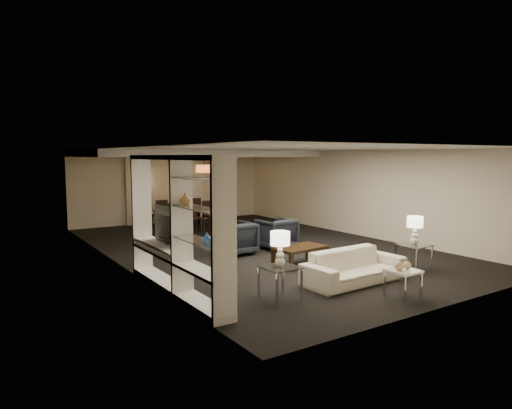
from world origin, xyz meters
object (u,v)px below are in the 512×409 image
Objects in this scene: armchair_left at (235,238)px; floor_lamp at (147,202)px; sofa at (354,266)px; chair_fr at (193,211)px; marble_table at (403,284)px; chair_nr at (211,216)px; side_table_left at (280,282)px; chair_nm at (194,217)px; table_lamp_left at (280,249)px; dining_table at (185,219)px; vase_blue at (207,238)px; armchair_right at (276,234)px; chair_fl at (159,214)px; pendant_light at (204,169)px; chair_nl at (175,218)px; floor_speaker at (140,243)px; side_table_right at (414,257)px; chair_fm at (177,213)px; vase_amber at (185,199)px; television at (162,226)px; table_lamp_right at (415,230)px; coffee_table at (300,256)px.

armchair_left is 5.65m from floor_lamp.
sofa is 8.08m from chair_fr.
marble_table is 7.89m from chair_nr.
chair_nr is 1.00× the size of chair_fr.
side_table_left is 6.97m from chair_nm.
table_lamp_left reaches higher than dining_table.
vase_blue reaches higher than marble_table.
chair_fl reaches higher than armchair_right.
armchair_right is (0.03, -3.93, -1.54)m from pendant_light.
pendant_light is 0.25× the size of sofa.
chair_fr is at bearing 42.69° from chair_nl.
chair_nr reaches higher than marble_table.
floor_lamp is (-0.70, 2.17, 0.30)m from chair_nm.
chair_nr is (3.49, 3.50, -0.05)m from floor_speaker.
floor_speaker is 4.94m from chair_nr.
table_lamp_left is 0.63× the size of chair_fl.
side_table_right is 0.61× the size of chair_fm.
television is at bearing 88.43° from vase_amber.
chair_fl is at bearing -77.49° from armchair_right.
side_table_left is 3.01× the size of vase_amber.
sofa is at bearing 0.00° from side_table_left.
pendant_light is 0.62× the size of armchair_right.
side_table_right is 7.61m from dining_table.
vase_amber reaches higher than chair_nl.
chair_nr is at bearing -59.15° from floor_lamp.
pendant_light is 0.29× the size of dining_table.
armchair_left is 4.76m from chair_fl.
table_lamp_left is 0.51× the size of television.
floor_speaker is 1.11× the size of chair_nm.
table_lamp_right reaches higher than armchair_left.
armchair_left is 0.73× the size of television.
table_lamp_left is at bearing -103.50° from chair_nl.
chair_nl is at bearing -87.44° from floor_lamp.
table_lamp_right is 7.63m from dining_table.
armchair_right is 3.68m from chair_nl.
vase_amber reaches higher than armchair_right.
chair_fm is (3.00, 8.07, -0.68)m from vase_blue.
chair_nl is 1.00× the size of chair_fl.
armchair_left is 3.46m from chair_nl.
vase_amber is at bearing 65.89° from chair_fr.
armchair_right is 0.91× the size of chair_nm.
floor_lamp reaches higher than vase_blue.
chair_fr is (0.60, 1.30, 0.00)m from chair_nm.
marble_table is at bearing 83.07° from chair_fm.
chair_nm reaches higher than sofa.
chair_nl is at bearing 85.65° from chair_fl.
chair_fl is at bearing -92.05° from armchair_left.
armchair_left reaches higher than dining_table.
chair_fm reaches higher than dining_table.
coffee_table is at bearing 87.08° from chair_fr.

